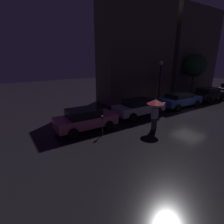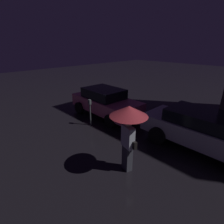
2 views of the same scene
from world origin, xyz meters
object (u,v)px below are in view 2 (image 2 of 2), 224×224
parked_car_pink (105,102)px  pedestrian_with_umbrella (129,120)px  parking_meter (90,110)px  parked_car_silver (203,130)px

parked_car_pink → pedestrian_with_umbrella: bearing=-32.0°
pedestrian_with_umbrella → parking_meter: pedestrian_with_umbrella is taller
parked_car_silver → parking_meter: parked_car_silver is taller
parked_car_pink → pedestrian_with_umbrella: pedestrian_with_umbrella is taller
parked_car_pink → parked_car_silver: parked_car_pink is taller
parked_car_pink → parking_meter: 1.46m
pedestrian_with_umbrella → parking_meter: 3.56m
parked_car_silver → parking_meter: 4.71m
parked_car_pink → parking_meter: bearing=-69.3°
parked_car_silver → parking_meter: size_ratio=3.48×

